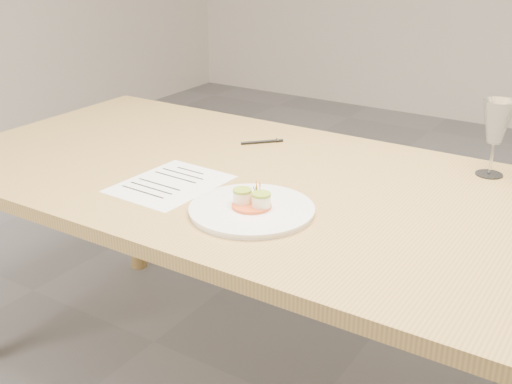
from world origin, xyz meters
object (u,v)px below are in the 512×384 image
Objects in this scene: recipe_sheet at (170,184)px; wine_glass_0 at (497,123)px; ballpoint_pen at (262,142)px; dinner_plate at (252,209)px; dining_table at (322,215)px.

recipe_sheet is 1.44× the size of wine_glass_0.
ballpoint_pen is 0.73m from wine_glass_0.
wine_glass_0 reaches higher than ballpoint_pen.
dinner_plate is at bearing -5.04° from recipe_sheet.
wine_glass_0 is (0.71, 0.11, 0.15)m from ballpoint_pen.
dining_table is 7.51× the size of recipe_sheet.
wine_glass_0 reaches higher than dinner_plate.
wine_glass_0 reaches higher than dining_table.
recipe_sheet is at bearing 172.51° from dinner_plate.
dining_table is 0.56m from wine_glass_0.
ballpoint_pen reaches higher than recipe_sheet.
ballpoint_pen is at bearing 119.44° from dinner_plate.
dinner_plate reaches higher than recipe_sheet.
dining_table is 7.55× the size of dinner_plate.
recipe_sheet is at bearing -142.89° from wine_glass_0.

